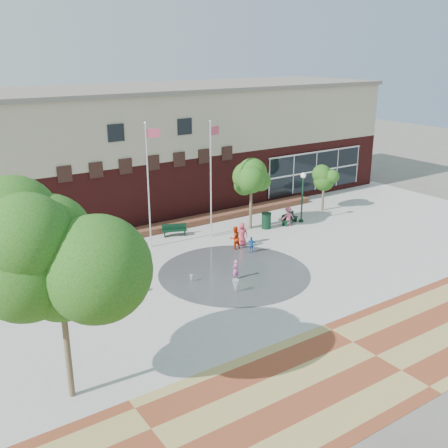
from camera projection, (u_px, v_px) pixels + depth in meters
ground at (268, 293)px, 26.70m from camera, size 120.00×120.00×0.00m
plaza_concrete at (224, 267)px, 29.84m from camera, size 46.00×18.00×0.01m
paver_band at (376, 356)px, 21.21m from camera, size 46.00×6.00×0.01m
splash_pad at (234, 273)px, 29.06m from camera, size 8.40×8.40×0.01m
library_building at (122, 150)px, 38.95m from camera, size 44.40×10.40×9.20m
flower_bed at (162, 231)px, 35.81m from camera, size 26.00×1.20×0.40m
flagpole_left at (149, 180)px, 31.51m from camera, size 0.85×0.43×7.81m
flagpole_right at (211, 174)px, 33.33m from camera, size 0.90×0.37×7.66m
lamp_left at (55, 270)px, 24.13m from camera, size 0.36×0.36×3.43m
lamp_right at (303, 192)px, 36.91m from camera, size 0.38×0.38×3.62m
bench_left at (92, 261)px, 30.03m from camera, size 1.75×1.04×0.85m
bench_mid at (175, 232)px, 34.70m from camera, size 1.68×1.01×0.82m
bench_right at (289, 221)px, 37.14m from camera, size 1.63×0.89×0.79m
trash_can at (266, 221)px, 36.09m from camera, size 0.68×0.68×1.12m
tree_big_left at (56, 249)px, 16.98m from camera, size 4.96×4.96×7.93m
tree_mid at (251, 180)px, 35.26m from camera, size 2.81×2.81×4.74m
tree_small_right at (324, 178)px, 39.48m from camera, size 2.08×2.08×3.56m
water_jet_a at (235, 293)px, 26.69m from camera, size 0.36×0.36×0.70m
water_jet_b at (191, 282)px, 27.91m from camera, size 0.18×0.18×0.40m
child_splash at (236, 270)px, 28.09m from camera, size 0.43×0.31×1.12m
adult_red at (235, 238)px, 32.27m from camera, size 0.74×0.58×1.50m
adult_pink at (242, 234)px, 32.95m from camera, size 0.87×0.78×1.49m
child_blue at (251, 245)px, 31.76m from camera, size 0.64×0.59×1.05m
person_bench at (288, 217)px, 36.53m from camera, size 1.02×0.77×1.41m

